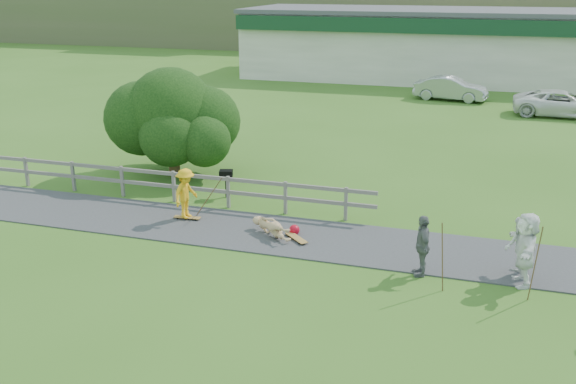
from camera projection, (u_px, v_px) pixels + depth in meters
name	position (u px, v px, depth m)	size (l,w,h in m)	color
ground	(250.00, 253.00, 17.97)	(260.00, 260.00, 0.00)	#37631C
path	(268.00, 233.00, 19.32)	(34.00, 3.00, 0.04)	#323234
fence	(157.00, 180.00, 22.02)	(15.05, 0.10, 1.10)	#5E5B53
strip_mall	(464.00, 44.00, 47.67)	(32.50, 10.75, 5.10)	#BDB7A6
skater_rider	(186.00, 196.00, 20.16)	(1.03, 0.59, 1.60)	#F2AC16
skater_fallen	(272.00, 227.00, 19.02)	(1.63, 0.39, 0.59)	tan
spectator_a	(519.00, 248.00, 16.25)	(0.80, 0.63, 1.65)	silver
spectator_b	(422.00, 246.00, 16.42)	(0.96, 0.40, 1.64)	slate
spectator_d	(525.00, 249.00, 15.88)	(1.77, 0.56, 1.91)	white
car_silver	(451.00, 89.00, 39.98)	(1.55, 4.45, 1.47)	#9FA2A6
car_white	(562.00, 104.00, 35.33)	(2.38, 5.16, 1.43)	white
tree	(172.00, 133.00, 24.69)	(5.45, 5.45, 3.32)	black
bbq	(226.00, 184.00, 22.40)	(0.45, 0.34, 0.98)	black
longboard_rider	(187.00, 219.00, 20.40)	(0.86, 0.21, 0.10)	olive
longboard_fallen	(296.00, 239.00, 18.78)	(0.96, 0.23, 0.11)	olive
helmet	(294.00, 230.00, 19.21)	(0.32, 0.32, 0.32)	#BA081C
pole_rider	(209.00, 193.00, 20.33)	(0.03, 0.03, 1.70)	brown
pole_spec_left	(442.00, 257.00, 15.55)	(0.03, 0.03, 1.79)	brown
pole_spec_right	(535.00, 264.00, 15.05)	(0.03, 0.03, 1.91)	brown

